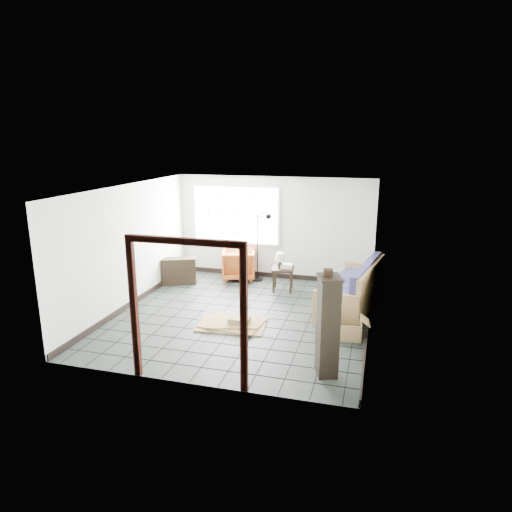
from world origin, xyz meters
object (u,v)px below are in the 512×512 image
(armchair, at_px, (239,263))
(side_table, at_px, (283,272))
(tall_shelf, at_px, (328,325))
(futon_sofa, at_px, (355,293))

(armchair, distance_m, side_table, 1.42)
(tall_shelf, bearing_deg, side_table, 92.83)
(futon_sofa, relative_size, armchair, 2.98)
(side_table, relative_size, tall_shelf, 0.36)
(tall_shelf, bearing_deg, futon_sofa, 66.37)
(futon_sofa, xyz_separation_m, side_table, (-1.72, 0.84, 0.08))
(futon_sofa, height_order, tall_shelf, tall_shelf)
(side_table, bearing_deg, tall_shelf, -68.24)
(futon_sofa, bearing_deg, side_table, 164.45)
(futon_sofa, height_order, side_table, futon_sofa)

